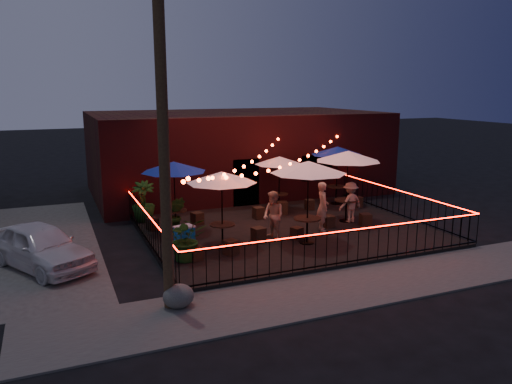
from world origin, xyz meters
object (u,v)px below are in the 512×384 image
Objects in this scene: cafe_table_3 at (279,161)px; cafe_table_5 at (338,152)px; cafe_table_1 at (174,168)px; cooler at (185,238)px; cafe_table_4 at (348,157)px; boulder at (178,296)px; cafe_table_2 at (308,168)px; cafe_table_0 at (222,178)px; utility_pole at (164,143)px.

cafe_table_3 is 2.84m from cafe_table_5.
cafe_table_1 reaches higher than cooler.
boulder is (-7.80, -4.83, -2.32)m from cafe_table_4.
cafe_table_4 is at bearing -8.67° from cooler.
cafe_table_1 is at bearing -168.78° from cafe_table_5.
cafe_table_2 is at bearing -145.45° from cafe_table_4.
cafe_table_3 is at bearing -178.28° from cafe_table_5.
boulder is (-2.37, -3.64, -2.09)m from cafe_table_0.
boulder is at bearing -123.02° from cafe_table_0.
cafe_table_5 is at bearing 65.77° from cafe_table_4.
cooler is (-5.01, -3.59, -1.68)m from cafe_table_3.
cafe_table_3 reaches higher than boulder.
utility_pole is 11.90m from cafe_table_5.
cafe_table_4 is 3.51× the size of cooler.
boulder is (-1.40, -5.99, -2.14)m from cafe_table_1.
utility_pole reaches higher than cafe_table_1.
cafe_table_5 is at bearing 7.82° from cooler.
cafe_table_4 is at bearing -10.29° from cafe_table_1.
cafe_table_5 reaches higher than cafe_table_3.
boulder is (-9.00, -7.50, -2.16)m from cafe_table_5.
cafe_table_0 is 2.82m from cafe_table_2.
cafe_table_3 is (4.77, 1.42, -0.23)m from cafe_table_1.
cafe_table_2 is at bearing -39.37° from cafe_table_1.
cafe_table_0 is 0.89× the size of cafe_table_2.
cooler is (-3.93, 0.86, -2.11)m from cafe_table_2.
cafe_table_2 is (5.29, 2.87, -1.34)m from utility_pole.
utility_pole is at bearing -149.40° from cafe_table_4.
cafe_table_0 is 4.82m from boulder.
cafe_table_3 is 3.42× the size of cooler.
cafe_table_0 is 1.06× the size of cafe_table_4.
boulder is at bearing -124.18° from cooler.
cafe_table_2 is at bearing -29.62° from cooler.
utility_pole reaches higher than cafe_table_5.
cafe_table_2 is (3.69, -3.03, 0.20)m from cafe_table_1.
utility_pole is 10.13× the size of cooler.
cafe_table_5 is at bearing 38.81° from utility_pole.
cafe_table_2 is at bearing 28.44° from utility_pole.
cafe_table_4 is at bearing 31.77° from boulder.
cafe_table_3 is at bearing 18.34° from cooler.
cafe_table_2 is at bearing 30.23° from boulder.
cafe_table_4 is 3.37× the size of boulder.
utility_pole is 2.73× the size of cafe_table_0.
cafe_table_2 is 4.19× the size of cooler.
cafe_table_5 is 11.92m from boulder.
utility_pole is at bearing -127.32° from cooler.
cafe_table_4 reaches higher than cafe_table_0.
cafe_table_3 is (3.81, 3.78, -0.18)m from cafe_table_0.
cafe_table_0 reaches higher than cafe_table_3.
cafe_table_0 is 1.15× the size of cafe_table_5.
cafe_table_1 is at bearing 76.82° from boulder.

